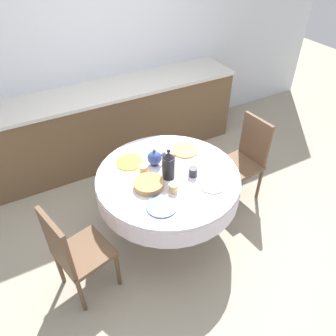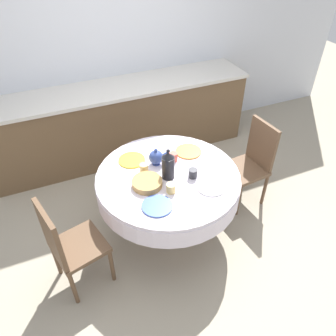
# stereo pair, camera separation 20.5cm
# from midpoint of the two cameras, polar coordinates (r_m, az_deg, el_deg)

# --- Properties ---
(ground_plane) EXTENTS (12.00, 12.00, 0.00)m
(ground_plane) POSITION_cam_midpoint_polar(r_m,az_deg,el_deg) (3.46, -1.73, -10.44)
(ground_plane) COLOR #9E937F
(wall_back) EXTENTS (7.00, 0.05, 2.60)m
(wall_back) POSITION_cam_midpoint_polar(r_m,az_deg,el_deg) (4.18, -14.22, 19.35)
(wall_back) COLOR silver
(wall_back) RESTS_ON ground_plane
(kitchen_counter) EXTENTS (3.24, 0.64, 0.95)m
(kitchen_counter) POSITION_cam_midpoint_polar(r_m,az_deg,el_deg) (4.22, -11.12, 7.57)
(kitchen_counter) COLOR brown
(kitchen_counter) RESTS_ON ground_plane
(dining_table) EXTENTS (1.31, 1.31, 0.72)m
(dining_table) POSITION_cam_midpoint_polar(r_m,az_deg,el_deg) (3.03, -1.94, -3.04)
(dining_table) COLOR tan
(dining_table) RESTS_ON ground_plane
(chair_left) EXTENTS (0.43, 0.43, 0.95)m
(chair_left) POSITION_cam_midpoint_polar(r_m,az_deg,el_deg) (3.58, 11.82, 1.98)
(chair_left) COLOR brown
(chair_left) RESTS_ON ground_plane
(chair_right) EXTENTS (0.49, 0.49, 0.95)m
(chair_right) POSITION_cam_midpoint_polar(r_m,az_deg,el_deg) (2.76, -18.25, -13.70)
(chair_right) COLOR brown
(chair_right) RESTS_ON ground_plane
(plate_near_left) EXTENTS (0.25, 0.25, 0.01)m
(plate_near_left) POSITION_cam_midpoint_polar(r_m,az_deg,el_deg) (2.65, -3.34, -6.76)
(plate_near_left) COLOR #3856AD
(plate_near_left) RESTS_ON dining_table
(cup_near_left) EXTENTS (0.08, 0.08, 0.08)m
(cup_near_left) POSITION_cam_midpoint_polar(r_m,az_deg,el_deg) (2.75, -1.20, -3.54)
(cup_near_left) COLOR #DBB766
(cup_near_left) RESTS_ON dining_table
(plate_near_right) EXTENTS (0.25, 0.25, 0.01)m
(plate_near_right) POSITION_cam_midpoint_polar(r_m,az_deg,el_deg) (2.86, 5.67, -2.78)
(plate_near_right) COLOR white
(plate_near_right) RESTS_ON dining_table
(cup_near_right) EXTENTS (0.08, 0.08, 0.08)m
(cup_near_right) POSITION_cam_midpoint_polar(r_m,az_deg,el_deg) (2.92, 2.37, -0.73)
(cup_near_right) COLOR #28282D
(cup_near_right) RESTS_ON dining_table
(plate_far_left) EXTENTS (0.25, 0.25, 0.01)m
(plate_far_left) POSITION_cam_midpoint_polar(r_m,az_deg,el_deg) (3.12, -8.59, 0.98)
(plate_far_left) COLOR yellow
(plate_far_left) RESTS_ON dining_table
(cup_far_left) EXTENTS (0.08, 0.08, 0.08)m
(cup_far_left) POSITION_cam_midpoint_polar(r_m,az_deg,el_deg) (2.96, -6.30, -0.33)
(cup_far_left) COLOR #DBB766
(cup_far_left) RESTS_ON dining_table
(plate_far_right) EXTENTS (0.25, 0.25, 0.01)m
(plate_far_right) POSITION_cam_midpoint_polar(r_m,az_deg,el_deg) (3.23, 1.16, 3.04)
(plate_far_right) COLOR orange
(plate_far_right) RESTS_ON dining_table
(cup_far_right) EXTENTS (0.08, 0.08, 0.08)m
(cup_far_right) POSITION_cam_midpoint_polar(r_m,az_deg,el_deg) (3.09, -1.32, 1.97)
(cup_far_right) COLOR #CC4C3D
(cup_far_right) RESTS_ON dining_table
(coffee_carafe) EXTENTS (0.11, 0.11, 0.30)m
(coffee_carafe) POSITION_cam_midpoint_polar(r_m,az_deg,el_deg) (2.84, -2.00, 0.41)
(coffee_carafe) COLOR black
(coffee_carafe) RESTS_ON dining_table
(teapot) EXTENTS (0.18, 0.13, 0.18)m
(teapot) POSITION_cam_midpoint_polar(r_m,az_deg,el_deg) (3.02, -4.30, 1.71)
(teapot) COLOR #33478E
(teapot) RESTS_ON dining_table
(bread_basket) EXTENTS (0.26, 0.26, 0.06)m
(bread_basket) POSITION_cam_midpoint_polar(r_m,az_deg,el_deg) (2.82, -5.48, -2.88)
(bread_basket) COLOR #AD844C
(bread_basket) RESTS_ON dining_table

